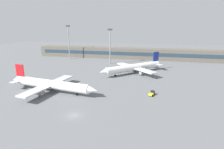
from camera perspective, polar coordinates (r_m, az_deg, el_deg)
ground_plane at (r=94.31m, az=-1.77°, el=-1.65°), size 400.00×400.00×0.00m
terminal_building at (r=156.46m, az=4.52°, el=6.76°), size 157.08×12.13×9.00m
airplane_near at (r=80.54m, az=-18.68°, el=-3.01°), size 43.23×30.36×10.70m
airplane_mid at (r=107.22m, az=6.87°, el=2.23°), size 34.83×35.27×11.33m
baggage_tug_yellow at (r=75.15m, az=12.52°, el=-5.85°), size 2.81×3.90×1.75m
floodlight_tower_west at (r=156.05m, az=-13.56°, el=10.59°), size 3.20×0.80×27.70m
floodlight_tower_east at (r=130.95m, az=-0.63°, el=9.65°), size 3.20×0.80×25.33m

